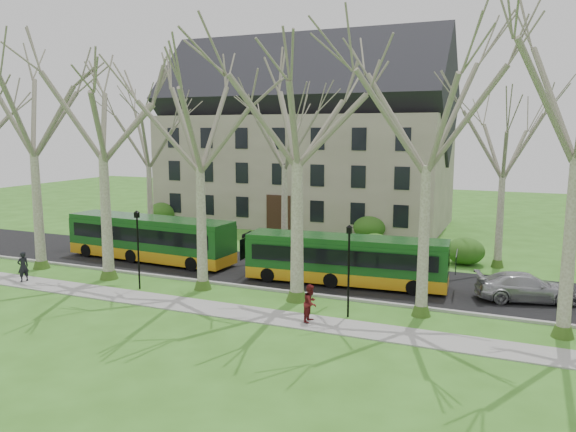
% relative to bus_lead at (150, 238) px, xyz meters
% --- Properties ---
extents(ground, '(120.00, 120.00, 0.00)m').
position_rel_bus_lead_xyz_m(ground, '(9.52, -4.72, -1.57)').
color(ground, '#386F1F').
rests_on(ground, ground).
extents(sidewalk, '(70.00, 2.00, 0.06)m').
position_rel_bus_lead_xyz_m(sidewalk, '(9.52, -7.22, -1.54)').
color(sidewalk, gray).
rests_on(sidewalk, ground).
extents(road, '(80.00, 8.00, 0.06)m').
position_rel_bus_lead_xyz_m(road, '(9.52, 0.78, -1.54)').
color(road, black).
rests_on(road, ground).
extents(curb, '(80.00, 0.25, 0.14)m').
position_rel_bus_lead_xyz_m(curb, '(9.52, -3.22, -1.50)').
color(curb, '#A5A39E').
rests_on(curb, ground).
extents(building, '(26.50, 12.20, 16.00)m').
position_rel_bus_lead_xyz_m(building, '(3.52, 19.28, 6.50)').
color(building, gray).
rests_on(building, ground).
extents(tree_row_verge, '(49.00, 7.00, 14.00)m').
position_rel_bus_lead_xyz_m(tree_row_verge, '(9.52, -4.42, 5.43)').
color(tree_row_verge, gray).
rests_on(tree_row_verge, ground).
extents(tree_row_far, '(33.00, 7.00, 12.00)m').
position_rel_bus_lead_xyz_m(tree_row_far, '(8.19, 6.28, 4.43)').
color(tree_row_far, gray).
rests_on(tree_row_far, ground).
extents(lamp_row, '(36.22, 0.22, 4.30)m').
position_rel_bus_lead_xyz_m(lamp_row, '(9.52, -5.72, 1.00)').
color(lamp_row, black).
rests_on(lamp_row, ground).
extents(hedges, '(30.60, 8.60, 2.00)m').
position_rel_bus_lead_xyz_m(hedges, '(4.85, 9.28, -0.57)').
color(hedges, '#265518').
rests_on(hedges, ground).
extents(bus_lead, '(12.22, 3.25, 3.02)m').
position_rel_bus_lead_xyz_m(bus_lead, '(0.00, 0.00, 0.00)').
color(bus_lead, '#154919').
rests_on(bus_lead, road).
extents(bus_follow, '(11.42, 3.24, 2.82)m').
position_rel_bus_lead_xyz_m(bus_follow, '(13.74, -0.46, -0.10)').
color(bus_follow, '#154919').
rests_on(bus_follow, road).
extents(sedan, '(5.28, 3.26, 1.43)m').
position_rel_bus_lead_xyz_m(sedan, '(23.18, 0.05, -0.80)').
color(sedan, '#A2A2A6').
rests_on(sedan, road).
extents(pedestrian_a, '(0.59, 0.73, 1.74)m').
position_rel_bus_lead_xyz_m(pedestrian_a, '(-3.52, -7.21, -0.64)').
color(pedestrian_a, black).
rests_on(pedestrian_a, sidewalk).
extents(pedestrian_b, '(0.69, 0.86, 1.73)m').
position_rel_bus_lead_xyz_m(pedestrian_b, '(14.17, -7.14, -0.65)').
color(pedestrian_b, maroon).
rests_on(pedestrian_b, sidewalk).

